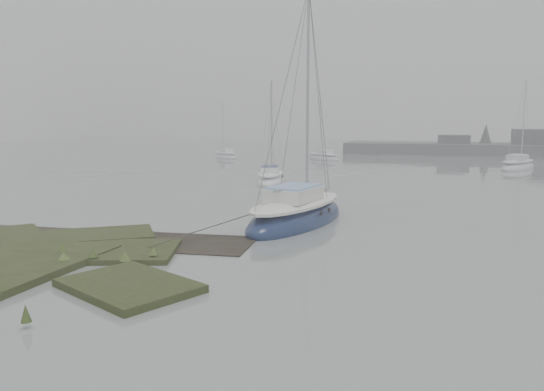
{
  "coord_description": "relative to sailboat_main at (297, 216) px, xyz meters",
  "views": [
    {
      "loc": [
        8.11,
        -12.2,
        4.41
      ],
      "look_at": [
        2.62,
        5.3,
        1.8
      ],
      "focal_mm": 35.0,
      "sensor_mm": 36.0,
      "label": 1
    }
  ],
  "objects": [
    {
      "name": "sailboat_main",
      "position": [
        0.0,
        0.0,
        0.0
      ],
      "size": [
        3.92,
        7.98,
        10.79
      ],
      "rotation": [
        0.0,
        0.0,
        -0.19
      ],
      "color": "#121E3E",
      "rests_on": "ground"
    },
    {
      "name": "sailboat_far_a",
      "position": [
        -18.28,
        36.45,
        -0.11
      ],
      "size": [
        4.87,
        4.82,
        7.28
      ],
      "rotation": [
        0.0,
        0.0,
        0.8
      ],
      "color": "silver",
      "rests_on": "ground"
    },
    {
      "name": "sailboat_white",
      "position": [
        -5.68,
        14.17,
        -0.09
      ],
      "size": [
        2.96,
        5.8,
        7.82
      ],
      "rotation": [
        0.0,
        0.0,
        0.21
      ],
      "color": "silver",
      "rests_on": "ground"
    },
    {
      "name": "ground",
      "position": [
        -2.44,
        20.52,
        -0.33
      ],
      "size": [
        160.0,
        160.0,
        0.0
      ],
      "primitive_type": "plane",
      "color": "slate",
      "rests_on": "ground"
    },
    {
      "name": "sailboat_far_b",
      "position": [
        12.65,
        30.91,
        -0.06
      ],
      "size": [
        4.5,
        6.44,
        8.71
      ],
      "rotation": [
        0.0,
        0.0,
        -0.45
      ],
      "color": "#B3B7BE",
      "rests_on": "ground"
    },
    {
      "name": "sailboat_far_c",
      "position": [
        -6.69,
        37.28,
        -0.1
      ],
      "size": [
        5.06,
        4.97,
        7.54
      ],
      "rotation": [
        0.0,
        0.0,
        0.8
      ],
      "color": "#AAAEB4",
      "rests_on": "ground"
    }
  ]
}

